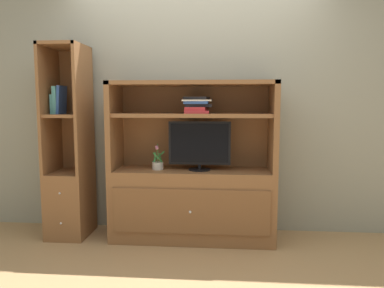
{
  "coord_description": "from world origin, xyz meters",
  "views": [
    {
      "loc": [
        0.28,
        -2.95,
        1.3
      ],
      "look_at": [
        0.0,
        0.35,
        0.93
      ],
      "focal_mm": 33.58,
      "sensor_mm": 36.0,
      "label": 1
    }
  ],
  "objects_px": {
    "upright_book_row": "(59,101)",
    "tv_monitor": "(199,145)",
    "magazine_stack": "(197,105)",
    "media_console": "(192,188)",
    "potted_plant": "(158,164)",
    "bookshelf_tall": "(70,172)"
  },
  "relations": [
    {
      "from": "tv_monitor",
      "to": "upright_book_row",
      "type": "height_order",
      "value": "upright_book_row"
    },
    {
      "from": "tv_monitor",
      "to": "potted_plant",
      "type": "xyz_separation_m",
      "value": [
        -0.4,
        0.0,
        -0.19
      ]
    },
    {
      "from": "tv_monitor",
      "to": "magazine_stack",
      "type": "bearing_deg",
      "value": 136.51
    },
    {
      "from": "media_console",
      "to": "potted_plant",
      "type": "relative_size",
      "value": 6.23
    },
    {
      "from": "upright_book_row",
      "to": "tv_monitor",
      "type": "bearing_deg",
      "value": -1.15
    },
    {
      "from": "media_console",
      "to": "magazine_stack",
      "type": "bearing_deg",
      "value": -8.03
    },
    {
      "from": "potted_plant",
      "to": "tv_monitor",
      "type": "bearing_deg",
      "value": -0.23
    },
    {
      "from": "potted_plant",
      "to": "upright_book_row",
      "type": "relative_size",
      "value": 0.91
    },
    {
      "from": "media_console",
      "to": "potted_plant",
      "type": "height_order",
      "value": "media_console"
    },
    {
      "from": "media_console",
      "to": "tv_monitor",
      "type": "distance_m",
      "value": 0.43
    },
    {
      "from": "magazine_stack",
      "to": "bookshelf_tall",
      "type": "height_order",
      "value": "bookshelf_tall"
    },
    {
      "from": "tv_monitor",
      "to": "potted_plant",
      "type": "height_order",
      "value": "tv_monitor"
    },
    {
      "from": "potted_plant",
      "to": "magazine_stack",
      "type": "relative_size",
      "value": 0.7
    },
    {
      "from": "tv_monitor",
      "to": "bookshelf_tall",
      "type": "distance_m",
      "value": 1.31
    },
    {
      "from": "media_console",
      "to": "upright_book_row",
      "type": "height_order",
      "value": "media_console"
    },
    {
      "from": "bookshelf_tall",
      "to": "upright_book_row",
      "type": "relative_size",
      "value": 6.82
    },
    {
      "from": "potted_plant",
      "to": "magazine_stack",
      "type": "distance_m",
      "value": 0.67
    },
    {
      "from": "bookshelf_tall",
      "to": "potted_plant",
      "type": "bearing_deg",
      "value": -2.32
    },
    {
      "from": "media_console",
      "to": "upright_book_row",
      "type": "xyz_separation_m",
      "value": [
        -1.29,
        -0.0,
        0.83
      ]
    },
    {
      "from": "magazine_stack",
      "to": "upright_book_row",
      "type": "relative_size",
      "value": 1.29
    },
    {
      "from": "magazine_stack",
      "to": "tv_monitor",
      "type": "bearing_deg",
      "value": -43.49
    },
    {
      "from": "magazine_stack",
      "to": "potted_plant",
      "type": "bearing_deg",
      "value": -176.21
    }
  ]
}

